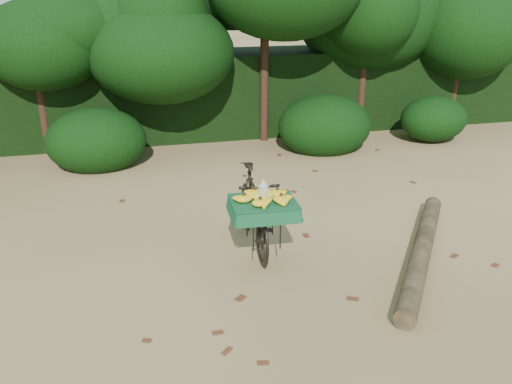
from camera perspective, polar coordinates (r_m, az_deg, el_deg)
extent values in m
plane|color=tan|center=(7.12, 8.26, -6.10)|extent=(80.00, 80.00, 0.00)
imported|color=black|center=(6.94, -0.25, -1.84)|extent=(0.59, 1.76, 1.05)
cube|color=black|center=(6.27, 0.79, -1.13)|extent=(0.40, 0.48, 0.03)
cube|color=#16542B|center=(6.26, 0.79, -0.98)|extent=(0.79, 0.67, 0.01)
ellipsoid|color=#A2A227|center=(6.25, 1.45, -0.47)|extent=(0.10, 0.08, 0.11)
ellipsoid|color=#A2A227|center=(6.30, 0.68, -0.31)|extent=(0.10, 0.08, 0.11)
ellipsoid|color=#A2A227|center=(6.22, 0.14, -0.57)|extent=(0.10, 0.08, 0.11)
ellipsoid|color=#A2A227|center=(6.18, 0.92, -0.73)|extent=(0.10, 0.08, 0.11)
cylinder|color=#EAE5C6|center=(6.23, 0.78, -0.06)|extent=(0.12, 0.12, 0.16)
cylinder|color=brown|center=(7.10, 17.06, -5.88)|extent=(2.10, 2.76, 0.23)
cube|color=black|center=(12.59, -2.54, 10.47)|extent=(26.00, 1.80, 1.80)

